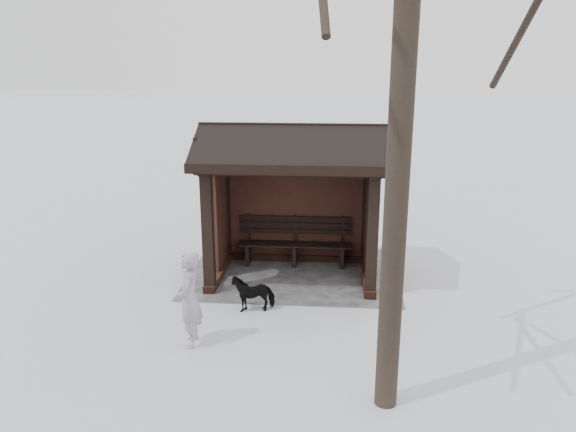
% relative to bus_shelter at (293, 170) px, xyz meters
% --- Properties ---
extents(ground, '(120.00, 120.00, 0.00)m').
position_rel_bus_shelter_xyz_m(ground, '(0.00, 0.16, -2.17)').
color(ground, silver).
rests_on(ground, ground).
extents(trampled_patch, '(4.20, 3.20, 0.02)m').
position_rel_bus_shelter_xyz_m(trampled_patch, '(0.00, -0.04, -2.16)').
color(trampled_patch, '#929297').
rests_on(trampled_patch, ground).
extents(bus_shelter, '(3.60, 2.40, 3.09)m').
position_rel_bus_shelter_xyz_m(bus_shelter, '(0.00, 0.00, 0.00)').
color(bus_shelter, '#3B1E15').
rests_on(bus_shelter, ground).
extents(pedestrian, '(0.41, 0.58, 1.51)m').
position_rel_bus_shelter_xyz_m(pedestrian, '(1.36, 3.05, -1.41)').
color(pedestrian, '#AA9BB6').
rests_on(pedestrian, ground).
extents(dog, '(0.80, 0.51, 0.62)m').
position_rel_bus_shelter_xyz_m(dog, '(0.58, 1.72, -1.85)').
color(dog, black).
rests_on(dog, ground).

